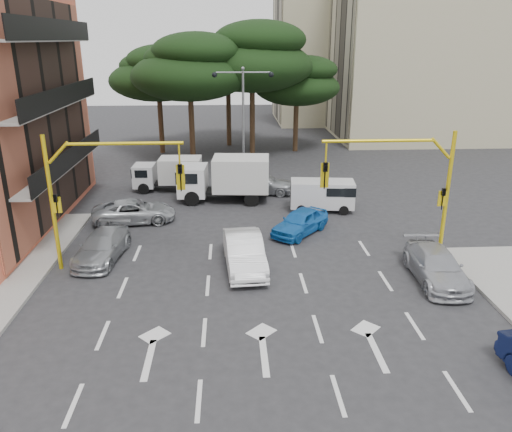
# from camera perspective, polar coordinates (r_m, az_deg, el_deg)

# --- Properties ---
(ground) EXTENTS (120.00, 120.00, 0.00)m
(ground) POSITION_cam_1_polar(r_m,az_deg,el_deg) (21.02, -0.02, -7.80)
(ground) COLOR #28282B
(ground) RESTS_ON ground
(median_strip) EXTENTS (1.40, 6.00, 0.15)m
(median_strip) POSITION_cam_1_polar(r_m,az_deg,el_deg) (35.96, -1.40, 4.12)
(median_strip) COLOR gray
(median_strip) RESTS_ON ground
(apartment_beige_near) EXTENTS (20.20, 12.15, 18.70)m
(apartment_beige_near) POSITION_cam_1_polar(r_m,az_deg,el_deg) (54.80, 20.42, 18.13)
(apartment_beige_near) COLOR tan
(apartment_beige_near) RESTS_ON ground
(apartment_beige_far) EXTENTS (16.20, 12.15, 16.70)m
(apartment_beige_far) POSITION_cam_1_polar(r_m,az_deg,el_deg) (64.18, 9.95, 18.16)
(apartment_beige_far) COLOR tan
(apartment_beige_far) RESTS_ON ground
(pine_left_near) EXTENTS (9.15, 9.15, 10.23)m
(pine_left_near) POSITION_cam_1_polar(r_m,az_deg,el_deg) (40.75, -7.56, 16.54)
(pine_left_near) COLOR #382616
(pine_left_near) RESTS_ON ground
(pine_center) EXTENTS (9.98, 9.98, 11.16)m
(pine_center) POSITION_cam_1_polar(r_m,az_deg,el_deg) (42.66, -0.36, 17.76)
(pine_center) COLOR #382616
(pine_center) RESTS_ON ground
(pine_left_far) EXTENTS (8.32, 8.32, 9.30)m
(pine_left_far) POSITION_cam_1_polar(r_m,az_deg,el_deg) (45.07, -11.10, 15.75)
(pine_left_far) COLOR #382616
(pine_left_far) RESTS_ON ground
(pine_right) EXTENTS (7.49, 7.49, 8.37)m
(pine_right) POSITION_cam_1_polar(r_m,az_deg,el_deg) (45.13, 4.78, 15.16)
(pine_right) COLOR #382616
(pine_right) RESTS_ON ground
(pine_back) EXTENTS (9.15, 9.15, 10.23)m
(pine_back) POSITION_cam_1_polar(r_m,az_deg,el_deg) (47.63, -3.18, 17.09)
(pine_back) COLOR #382616
(pine_back) RESTS_ON ground
(signal_mast_right) EXTENTS (5.79, 0.37, 6.00)m
(signal_mast_right) POSITION_cam_1_polar(r_m,az_deg,el_deg) (22.80, 17.07, 4.01)
(signal_mast_right) COLOR yellow
(signal_mast_right) RESTS_ON ground
(signal_mast_left) EXTENTS (5.79, 0.37, 6.00)m
(signal_mast_left) POSITION_cam_1_polar(r_m,az_deg,el_deg) (22.19, -18.18, 3.48)
(signal_mast_left) COLOR yellow
(signal_mast_left) RESTS_ON ground
(street_lamp_center) EXTENTS (4.16, 0.36, 7.77)m
(street_lamp_center) POSITION_cam_1_polar(r_m,az_deg,el_deg) (34.91, -1.48, 12.61)
(street_lamp_center) COLOR slate
(street_lamp_center) RESTS_ON median_strip
(car_white_hatch) EXTENTS (1.96, 4.72, 1.52)m
(car_white_hatch) POSITION_cam_1_polar(r_m,az_deg,el_deg) (22.13, -1.35, -4.16)
(car_white_hatch) COLOR white
(car_white_hatch) RESTS_ON ground
(car_blue_compact) EXTENTS (3.65, 3.92, 1.31)m
(car_blue_compact) POSITION_cam_1_polar(r_m,az_deg,el_deg) (26.15, 5.07, -0.66)
(car_blue_compact) COLOR blue
(car_blue_compact) RESTS_ON ground
(car_silver_wagon) EXTENTS (2.27, 4.52, 1.26)m
(car_silver_wagon) POSITION_cam_1_polar(r_m,az_deg,el_deg) (24.15, -17.17, -3.32)
(car_silver_wagon) COLOR #929599
(car_silver_wagon) RESTS_ON ground
(car_silver_cross_a) EXTENTS (4.74, 2.65, 1.25)m
(car_silver_cross_a) POSITION_cam_1_polar(r_m,az_deg,el_deg) (28.50, -13.74, 0.52)
(car_silver_cross_a) COLOR #B0B4B8
(car_silver_cross_a) RESTS_ON ground
(car_silver_cross_b) EXTENTS (4.68, 2.63, 1.50)m
(car_silver_cross_b) POSITION_cam_1_polar(r_m,az_deg,el_deg) (32.93, 0.49, 3.88)
(car_silver_cross_b) COLOR #A1A5A9
(car_silver_cross_b) RESTS_ON ground
(car_silver_parked) EXTENTS (2.03, 4.63, 1.32)m
(car_silver_parked) POSITION_cam_1_polar(r_m,az_deg,el_deg) (22.39, 19.89, -5.39)
(car_silver_parked) COLOR #A8AAB0
(car_silver_parked) RESTS_ON ground
(van_white) EXTENTS (3.86, 2.07, 1.85)m
(van_white) POSITION_cam_1_polar(r_m,az_deg,el_deg) (29.78, 7.56, 2.34)
(van_white) COLOR silver
(van_white) RESTS_ON ground
(box_truck_a) EXTENTS (4.62, 2.09, 2.24)m
(box_truck_a) POSITION_cam_1_polar(r_m,az_deg,el_deg) (33.99, -9.98, 4.73)
(box_truck_a) COLOR silver
(box_truck_a) RESTS_ON ground
(box_truck_b) EXTENTS (5.88, 2.82, 2.81)m
(box_truck_b) POSITION_cam_1_polar(r_m,az_deg,el_deg) (31.25, -3.60, 4.22)
(box_truck_b) COLOR white
(box_truck_b) RESTS_ON ground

